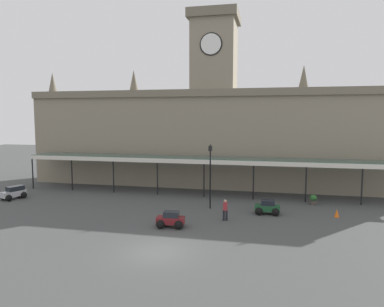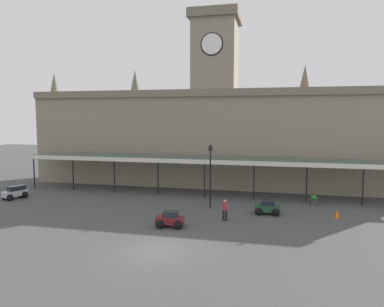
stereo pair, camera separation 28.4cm
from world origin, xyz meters
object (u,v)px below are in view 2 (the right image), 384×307
at_px(planter_forecourt_centre, 314,200).
at_px(car_silver_estate, 15,193).
at_px(car_maroon_sedan, 170,220).
at_px(victorian_lamppost, 210,170).
at_px(pedestrian_beside_cars, 225,209).
at_px(car_green_sedan, 267,208).
at_px(traffic_cone, 337,214).

bearing_deg(planter_forecourt_centre, car_silver_estate, -172.06).
relative_size(car_maroon_sedan, victorian_lamppost, 0.37).
height_order(car_maroon_sedan, pedestrian_beside_cars, pedestrian_beside_cars).
bearing_deg(car_green_sedan, car_silver_estate, 179.74).
relative_size(car_silver_estate, planter_forecourt_centre, 2.52).
bearing_deg(victorian_lamppost, traffic_cone, -2.48).
bearing_deg(car_silver_estate, traffic_cone, 0.38).
height_order(car_silver_estate, traffic_cone, car_silver_estate).
distance_m(car_silver_estate, victorian_lamppost, 19.78).
bearing_deg(car_maroon_sedan, pedestrian_beside_cars, 34.23).
height_order(pedestrian_beside_cars, planter_forecourt_centre, pedestrian_beside_cars).
xyz_separation_m(traffic_cone, planter_forecourt_centre, (-1.40, 3.80, 0.17)).
relative_size(car_silver_estate, pedestrian_beside_cars, 1.45).
xyz_separation_m(car_green_sedan, planter_forecourt_centre, (4.12, 4.11, -0.01)).
xyz_separation_m(pedestrian_beside_cars, planter_forecourt_centre, (7.32, 6.72, -0.42)).
relative_size(car_green_sedan, car_maroon_sedan, 0.98).
distance_m(traffic_cone, planter_forecourt_centre, 4.05).
bearing_deg(victorian_lamppost, car_maroon_sedan, -108.17).
bearing_deg(pedestrian_beside_cars, planter_forecourt_centre, 42.56).
bearing_deg(car_green_sedan, planter_forecourt_centre, 44.92).
relative_size(victorian_lamppost, planter_forecourt_centre, 5.94).
bearing_deg(car_maroon_sedan, victorian_lamppost, 71.83).
height_order(pedestrian_beside_cars, traffic_cone, pedestrian_beside_cars).
relative_size(car_silver_estate, traffic_cone, 3.76).
distance_m(car_green_sedan, planter_forecourt_centre, 5.82).
distance_m(car_green_sedan, pedestrian_beside_cars, 4.15).
relative_size(pedestrian_beside_cars, victorian_lamppost, 0.29).
relative_size(pedestrian_beside_cars, planter_forecourt_centre, 1.74).
xyz_separation_m(pedestrian_beside_cars, traffic_cone, (8.72, 2.92, -0.59)).
relative_size(car_maroon_sedan, pedestrian_beside_cars, 1.27).
height_order(car_silver_estate, pedestrian_beside_cars, pedestrian_beside_cars).
height_order(victorian_lamppost, traffic_cone, victorian_lamppost).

